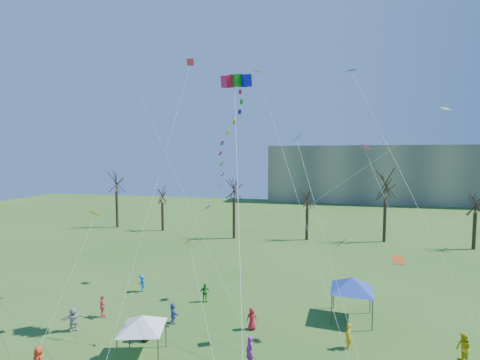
% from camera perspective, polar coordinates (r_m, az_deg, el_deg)
% --- Properties ---
extents(distant_building, '(60.00, 14.00, 15.00)m').
position_cam_1_polar(distant_building, '(97.36, 23.16, 0.97)').
color(distant_building, gray).
rests_on(distant_building, ground).
extents(bare_tree_row, '(69.50, 9.13, 10.14)m').
position_cam_1_polar(bare_tree_row, '(49.78, 12.51, -2.48)').
color(bare_tree_row, black).
rests_on(bare_tree_row, ground).
extents(big_box_kite, '(2.94, 7.69, 20.33)m').
position_cam_1_polar(big_box_kite, '(22.33, -1.70, 4.94)').
color(big_box_kite, red).
rests_on(big_box_kite, ground).
extents(canopy_tent_white, '(3.50, 3.50, 2.71)m').
position_cam_1_polar(canopy_tent_white, '(22.85, -16.31, -22.21)').
color(canopy_tent_white, '#3F3F44').
rests_on(canopy_tent_white, ground).
extents(canopy_tent_blue, '(4.27, 4.27, 3.21)m').
position_cam_1_polar(canopy_tent_blue, '(27.73, 18.58, -16.44)').
color(canopy_tent_blue, '#3F3F44').
rests_on(canopy_tent_blue, ground).
extents(festival_crowd, '(26.49, 14.25, 1.83)m').
position_cam_1_polar(festival_crowd, '(22.81, -0.33, -26.21)').
color(festival_crowd, red).
rests_on(festival_crowd, ground).
extents(small_kites_aloft, '(28.33, 17.42, 31.58)m').
position_cam_1_polar(small_kites_aloft, '(25.09, 3.51, 6.03)').
color(small_kites_aloft, orange).
rests_on(small_kites_aloft, ground).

